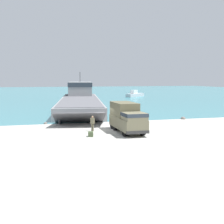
# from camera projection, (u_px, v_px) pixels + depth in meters

# --- Properties ---
(ground_plane) EXTENTS (240.00, 240.00, 0.00)m
(ground_plane) POSITION_uv_depth(u_px,v_px,m) (106.00, 129.00, 37.24)
(ground_plane) COLOR #A8A59E
(water_surface) EXTENTS (240.00, 180.00, 0.01)m
(water_surface) POSITION_uv_depth(u_px,v_px,m) (49.00, 93.00, 128.99)
(water_surface) COLOR teal
(water_surface) RESTS_ON ground_plane
(landing_craft) EXTENTS (14.61, 45.09, 7.53)m
(landing_craft) POSITION_uv_depth(u_px,v_px,m) (80.00, 98.00, 65.93)
(landing_craft) COLOR gray
(landing_craft) RESTS_ON ground_plane
(military_truck) EXTENTS (2.50, 7.28, 3.27)m
(military_truck) POSITION_uv_depth(u_px,v_px,m) (127.00, 117.00, 34.86)
(military_truck) COLOR #6B664C
(military_truck) RESTS_ON ground_plane
(soldier_on_ramp) EXTENTS (0.47, 0.49, 1.74)m
(soldier_on_ramp) POSITION_uv_depth(u_px,v_px,m) (93.00, 122.00, 35.51)
(soldier_on_ramp) COLOR #6B664C
(soldier_on_ramp) RESTS_ON ground_plane
(moored_boat_b) EXTENTS (6.07, 7.91, 2.00)m
(moored_boat_b) POSITION_uv_depth(u_px,v_px,m) (79.00, 95.00, 100.34)
(moored_boat_b) COLOR white
(moored_boat_b) RESTS_ON ground_plane
(moored_boat_c) EXTENTS (8.02, 7.26, 2.14)m
(moored_boat_c) POSITION_uv_depth(u_px,v_px,m) (135.00, 94.00, 102.35)
(moored_boat_c) COLOR #B7BABF
(moored_boat_c) RESTS_ON ground_plane
(mooring_bollard) EXTENTS (0.31, 0.31, 0.76)m
(mooring_bollard) POSITION_uv_depth(u_px,v_px,m) (59.00, 121.00, 40.80)
(mooring_bollard) COLOR #333338
(mooring_bollard) RESTS_ON ground_plane
(cargo_crate) EXTENTS (0.65, 0.72, 0.51)m
(cargo_crate) POSITION_uv_depth(u_px,v_px,m) (91.00, 134.00, 32.26)
(cargo_crate) COLOR #475638
(cargo_crate) RESTS_ON ground_plane
(shoreline_rock_a) EXTENTS (0.76, 0.76, 0.76)m
(shoreline_rock_a) POSITION_uv_depth(u_px,v_px,m) (183.00, 119.00, 46.04)
(shoreline_rock_a) COLOR #66605B
(shoreline_rock_a) RESTS_ON ground_plane
(shoreline_rock_b) EXTENTS (0.51, 0.51, 0.51)m
(shoreline_rock_b) POSITION_uv_depth(u_px,v_px,m) (46.00, 124.00, 41.20)
(shoreline_rock_b) COLOR #66605B
(shoreline_rock_b) RESTS_ON ground_plane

